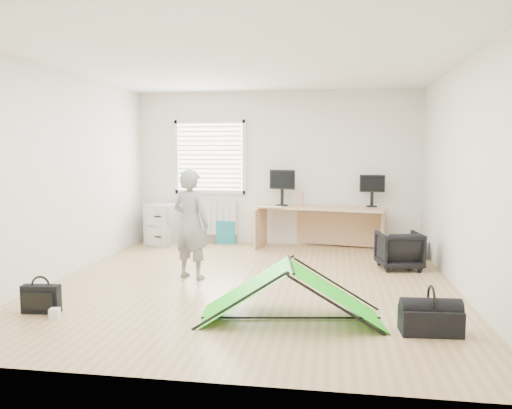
# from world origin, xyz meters

# --- Properties ---
(ground) EXTENTS (5.50, 5.50, 0.00)m
(ground) POSITION_xyz_m (0.00, 0.00, 0.00)
(ground) COLOR tan
(ground) RESTS_ON ground
(back_wall) EXTENTS (5.00, 0.02, 2.70)m
(back_wall) POSITION_xyz_m (0.00, 2.75, 1.35)
(back_wall) COLOR silver
(back_wall) RESTS_ON ground
(window) EXTENTS (1.20, 0.06, 1.20)m
(window) POSITION_xyz_m (-1.20, 2.71, 1.55)
(window) COLOR silver
(window) RESTS_ON back_wall
(radiator) EXTENTS (1.00, 0.12, 0.60)m
(radiator) POSITION_xyz_m (-1.20, 2.67, 0.45)
(radiator) COLOR silver
(radiator) RESTS_ON back_wall
(desk) EXTENTS (2.18, 1.04, 0.72)m
(desk) POSITION_xyz_m (0.81, 2.37, 0.36)
(desk) COLOR tan
(desk) RESTS_ON ground
(filing_cabinet) EXTENTS (0.59, 0.71, 0.73)m
(filing_cabinet) POSITION_xyz_m (-1.96, 2.39, 0.36)
(filing_cabinet) COLOR #B0B2B5
(filing_cabinet) RESTS_ON ground
(monitor_left) EXTENTS (0.48, 0.29, 0.46)m
(monitor_left) POSITION_xyz_m (0.14, 2.45, 0.94)
(monitor_left) COLOR black
(monitor_left) RESTS_ON desk
(monitor_right) EXTENTS (0.42, 0.13, 0.40)m
(monitor_right) POSITION_xyz_m (1.65, 2.53, 0.91)
(monitor_right) COLOR black
(monitor_right) RESTS_ON desk
(keyboard) EXTENTS (0.42, 0.16, 0.02)m
(keyboard) POSITION_xyz_m (-0.03, 2.19, 0.72)
(keyboard) COLOR beige
(keyboard) RESTS_ON desk
(thermos) EXTENTS (0.08, 0.08, 0.24)m
(thermos) POSITION_xyz_m (0.47, 2.39, 0.84)
(thermos) COLOR #BE6F6A
(thermos) RESTS_ON desk
(office_chair) EXTENTS (0.66, 0.67, 0.53)m
(office_chair) POSITION_xyz_m (1.93, 1.07, 0.27)
(office_chair) COLOR black
(office_chair) RESTS_ON ground
(person) EXTENTS (0.60, 0.49, 1.42)m
(person) POSITION_xyz_m (-0.81, 0.11, 0.71)
(person) COLOR gray
(person) RESTS_ON ground
(kite) EXTENTS (1.86, 1.03, 0.55)m
(kite) POSITION_xyz_m (0.61, -1.30, 0.27)
(kite) COLOR #1BD314
(kite) RESTS_ON ground
(storage_crate) EXTENTS (0.56, 0.48, 0.26)m
(storage_crate) POSITION_xyz_m (2.22, 1.85, 0.13)
(storage_crate) COLOR silver
(storage_crate) RESTS_ON ground
(tote_bag) EXTENTS (0.36, 0.19, 0.41)m
(tote_bag) POSITION_xyz_m (-0.90, 2.62, 0.20)
(tote_bag) COLOR teal
(tote_bag) RESTS_ON ground
(laptop_bag) EXTENTS (0.39, 0.15, 0.29)m
(laptop_bag) POSITION_xyz_m (-1.93, -1.49, 0.14)
(laptop_bag) COLOR black
(laptop_bag) RESTS_ON ground
(white_box) EXTENTS (0.11, 0.11, 0.09)m
(white_box) POSITION_xyz_m (-1.71, -1.61, 0.05)
(white_box) COLOR silver
(white_box) RESTS_ON ground
(duffel_bag) EXTENTS (0.55, 0.31, 0.23)m
(duffel_bag) POSITION_xyz_m (1.89, -1.50, 0.12)
(duffel_bag) COLOR black
(duffel_bag) RESTS_ON ground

